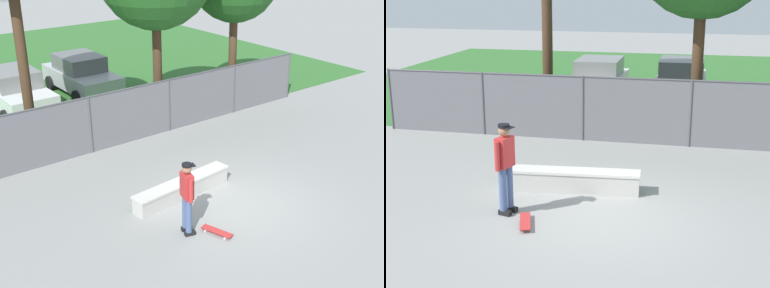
% 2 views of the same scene
% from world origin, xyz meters
% --- Properties ---
extents(ground_plane, '(80.00, 80.00, 0.00)m').
position_xyz_m(ground_plane, '(0.00, 0.00, 0.00)').
color(ground_plane, gray).
extents(grass_strip, '(27.20, 20.00, 0.02)m').
position_xyz_m(grass_strip, '(0.00, 15.57, 0.01)').
color(grass_strip, '#336B2D').
rests_on(grass_strip, ground).
extents(concrete_ledge, '(3.11, 0.74, 0.49)m').
position_xyz_m(concrete_ledge, '(-0.95, 1.21, 0.25)').
color(concrete_ledge, '#B7B5AD').
rests_on(concrete_ledge, ground).
extents(skateboarder, '(0.37, 0.58, 1.84)m').
position_xyz_m(skateboarder, '(-1.91, -0.26, 1.03)').
color(skateboarder, black).
rests_on(skateboarder, ground).
extents(skateboard, '(0.43, 0.82, 0.09)m').
position_xyz_m(skateboard, '(-1.38, -0.73, 0.07)').
color(skateboard, red).
rests_on(skateboard, ground).
extents(chainlink_fence, '(15.27, 0.07, 1.89)m').
position_xyz_m(chainlink_fence, '(0.00, 5.27, 1.03)').
color(chainlink_fence, '#4C4C51').
rests_on(chainlink_fence, ground).
extents(car_white, '(2.03, 4.20, 1.66)m').
position_xyz_m(car_white, '(-2.02, 10.52, 0.84)').
color(car_white, silver).
rests_on(car_white, ground).
extents(car_silver, '(2.03, 4.20, 1.66)m').
position_xyz_m(car_silver, '(1.03, 11.03, 0.84)').
color(car_silver, '#B7BABF').
rests_on(car_silver, ground).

